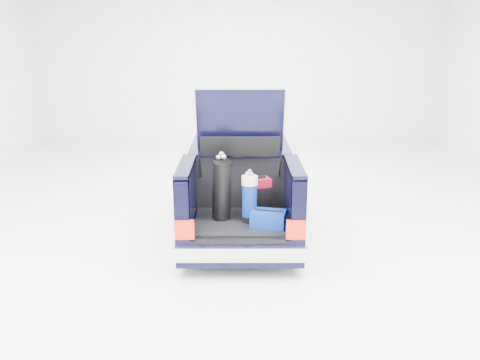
{
  "coord_description": "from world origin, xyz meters",
  "views": [
    {
      "loc": [
        -0.02,
        -8.43,
        3.21
      ],
      "look_at": [
        0.0,
        -0.5,
        0.93
      ],
      "focal_mm": 38.0,
      "sensor_mm": 36.0,
      "label": 1
    }
  ],
  "objects_px": {
    "car": "(240,184)",
    "blue_duffel": "(268,219)",
    "red_suitcase": "(258,197)",
    "blue_golf_bag": "(250,198)",
    "black_golf_bag": "(222,190)"
  },
  "relations": [
    {
      "from": "car",
      "to": "blue_duffel",
      "type": "bearing_deg",
      "value": -77.8
    },
    {
      "from": "black_golf_bag",
      "to": "blue_golf_bag",
      "type": "distance_m",
      "value": 0.42
    },
    {
      "from": "car",
      "to": "black_golf_bag",
      "type": "xyz_separation_m",
      "value": [
        -0.27,
        -1.55,
        0.38
      ]
    },
    {
      "from": "red_suitcase",
      "to": "blue_duffel",
      "type": "relative_size",
      "value": 1.13
    },
    {
      "from": "car",
      "to": "blue_golf_bag",
      "type": "bearing_deg",
      "value": -85.29
    },
    {
      "from": "car",
      "to": "blue_duffel",
      "type": "height_order",
      "value": "car"
    },
    {
      "from": "car",
      "to": "blue_golf_bag",
      "type": "distance_m",
      "value": 1.66
    },
    {
      "from": "car",
      "to": "red_suitcase",
      "type": "height_order",
      "value": "car"
    },
    {
      "from": "red_suitcase",
      "to": "black_golf_bag",
      "type": "height_order",
      "value": "black_golf_bag"
    },
    {
      "from": "car",
      "to": "red_suitcase",
      "type": "xyz_separation_m",
      "value": [
        0.26,
        -1.36,
        0.21
      ]
    },
    {
      "from": "red_suitcase",
      "to": "car",
      "type": "bearing_deg",
      "value": 80.33
    },
    {
      "from": "red_suitcase",
      "to": "black_golf_bag",
      "type": "distance_m",
      "value": 0.58
    },
    {
      "from": "blue_golf_bag",
      "to": "black_golf_bag",
      "type": "bearing_deg",
      "value": 170.46
    },
    {
      "from": "car",
      "to": "blue_golf_bag",
      "type": "height_order",
      "value": "car"
    },
    {
      "from": "car",
      "to": "red_suitcase",
      "type": "bearing_deg",
      "value": -79.22
    }
  ]
}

